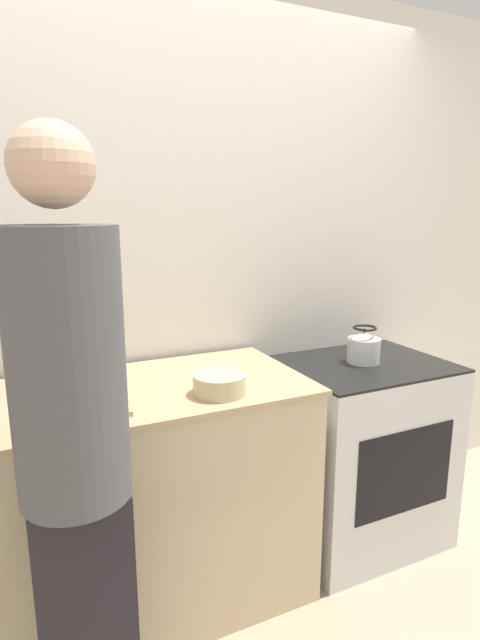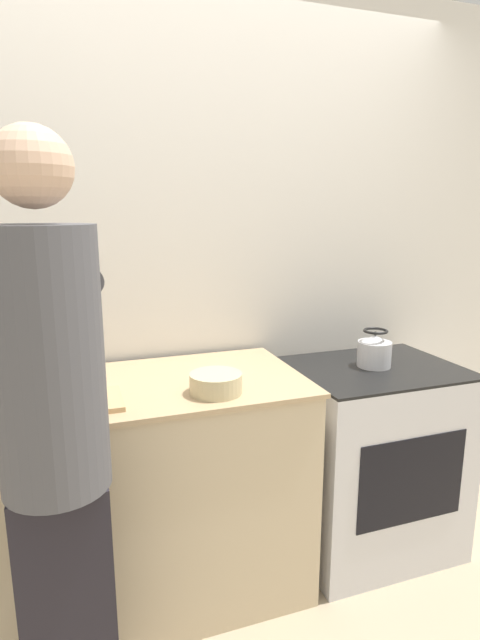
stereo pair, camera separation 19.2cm
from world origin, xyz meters
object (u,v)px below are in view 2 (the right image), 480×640
object	(u,v)px
knife	(67,398)
bowl_prep	(216,383)
person	(55,436)
cutting_board	(73,404)
kettle	(374,351)
oven	(371,457)

from	to	relation	value
knife	bowl_prep	world-z (taller)	bowl_prep
bowl_prep	person	bearing A→B (deg)	-149.27
cutting_board	knife	size ratio (longest dim) A/B	1.67
kettle	bowl_prep	size ratio (longest dim) A/B	0.88
cutting_board	bowl_prep	size ratio (longest dim) A/B	1.69
knife	kettle	bearing A→B (deg)	-3.22
oven	kettle	world-z (taller)	kettle
oven	knife	world-z (taller)	knife
oven	kettle	bearing A→B (deg)	135.70
knife	bowl_prep	bearing A→B (deg)	-14.83
oven	knife	xyz separation A→B (m)	(-1.33, -0.09, 0.50)
oven	bowl_prep	distance (m)	0.97
oven	person	distance (m)	1.55
knife	bowl_prep	size ratio (longest dim) A/B	1.01
oven	person	xyz separation A→B (m)	(-1.36, -0.49, 0.54)
person	bowl_prep	size ratio (longest dim) A/B	9.17
person	kettle	size ratio (longest dim) A/B	10.43
person	knife	distance (m)	0.40
oven	bowl_prep	size ratio (longest dim) A/B	4.58
oven	person	world-z (taller)	person
knife	bowl_prep	distance (m)	0.53
person	bowl_prep	distance (m)	0.65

